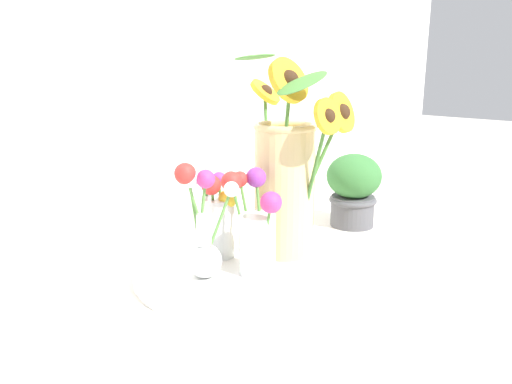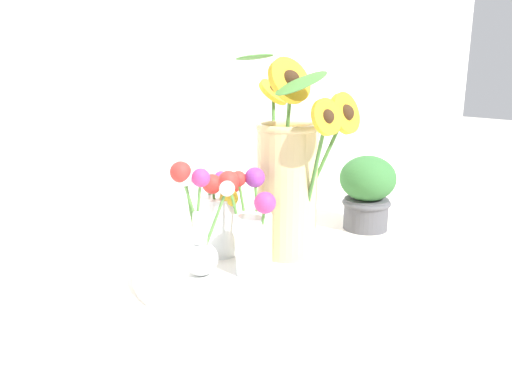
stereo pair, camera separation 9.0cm
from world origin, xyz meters
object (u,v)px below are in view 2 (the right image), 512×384
object	(u,v)px
serving_tray	(256,265)
mason_jar_sunflowers	(289,179)
vase_bulb_right	(198,226)
vase_small_back	(220,217)
potted_plant	(367,190)
vase_small_center	(252,228)

from	to	relation	value
serving_tray	mason_jar_sunflowers	xyz separation A→B (m)	(0.07, -0.01, 0.16)
vase_bulb_right	vase_small_back	bearing A→B (deg)	32.88
serving_tray	potted_plant	world-z (taller)	potted_plant
vase_bulb_right	serving_tray	bearing A→B (deg)	-5.62
vase_small_center	vase_bulb_right	distance (m)	0.09
vase_bulb_right	potted_plant	bearing A→B (deg)	0.69
vase_small_center	vase_small_back	distance (m)	0.11
vase_small_center	vase_bulb_right	xyz separation A→B (m)	(-0.08, 0.05, 0.01)
serving_tray	mason_jar_sunflowers	distance (m)	0.17
mason_jar_sunflowers	potted_plant	bearing A→B (deg)	5.49
mason_jar_sunflowers	vase_small_back	xyz separation A→B (m)	(-0.10, 0.08, -0.07)
vase_small_back	potted_plant	world-z (taller)	vase_small_back
serving_tray	vase_small_center	bearing A→B (deg)	-137.73
vase_small_center	vase_bulb_right	bearing A→B (deg)	146.81
vase_bulb_right	potted_plant	distance (m)	0.48
serving_tray	vase_small_back	xyz separation A→B (m)	(-0.03, 0.07, 0.09)
vase_small_back	vase_small_center	bearing A→B (deg)	-96.18
mason_jar_sunflowers	vase_small_back	bearing A→B (deg)	142.73
vase_small_center	serving_tray	bearing A→B (deg)	42.27
mason_jar_sunflowers	potted_plant	distance (m)	0.29
serving_tray	mason_jar_sunflowers	bearing A→B (deg)	-7.62
vase_small_center	mason_jar_sunflowers	bearing A→B (deg)	14.07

